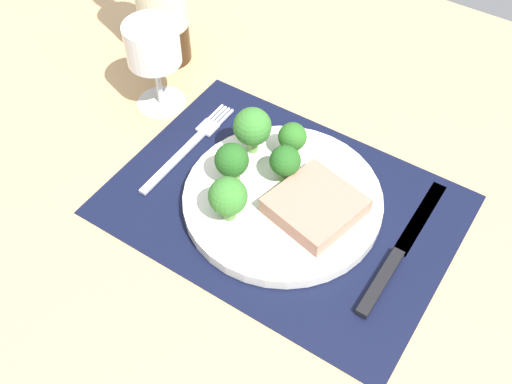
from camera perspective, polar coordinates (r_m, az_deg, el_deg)
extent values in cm
cube|color=tan|center=(78.55, 2.44, -1.92)|extent=(140.00, 110.00, 3.00)
cube|color=black|center=(77.26, 2.48, -1.17)|extent=(42.36, 30.82, 0.30)
cylinder|color=silver|center=(76.52, 2.50, -0.72)|extent=(24.99, 24.99, 1.60)
cube|color=tan|center=(73.68, 5.51, -1.33)|extent=(11.55, 11.70, 2.22)
cylinder|color=#6B994C|center=(80.37, -0.34, 4.50)|extent=(1.45, 1.45, 2.10)
sphere|color=#387A2D|center=(78.14, -0.35, 6.13)|extent=(4.99, 4.99, 4.99)
cylinder|color=#6B994C|center=(76.96, -2.22, 1.62)|extent=(1.95, 1.95, 1.77)
sphere|color=#235B1E|center=(74.95, -2.28, 3.00)|extent=(4.30, 4.30, 4.30)
cylinder|color=#6B994C|center=(80.17, 3.35, 3.98)|extent=(1.99, 1.99, 1.57)
sphere|color=#2D6B23|center=(78.48, 3.42, 5.18)|extent=(3.73, 3.73, 3.73)
cylinder|color=#5B8942|center=(73.29, -2.57, -1.80)|extent=(1.75, 1.75, 1.67)
sphere|color=#387A2D|center=(71.10, -2.65, -0.40)|extent=(4.68, 4.68, 4.68)
cylinder|color=#6B994C|center=(77.10, 2.67, 1.66)|extent=(1.51, 1.51, 1.66)
sphere|color=#235B1E|center=(75.25, 2.74, 2.92)|extent=(3.94, 3.94, 3.94)
cube|color=silver|center=(82.21, -7.73, 2.82)|extent=(1.00, 13.00, 0.50)
cube|color=silver|center=(86.30, -4.53, 6.02)|extent=(2.40, 2.60, 0.40)
cube|color=silver|center=(88.47, -3.81, 7.42)|extent=(0.30, 3.60, 0.35)
cube|color=silver|center=(88.20, -3.49, 7.27)|extent=(0.30, 3.60, 0.35)
cube|color=silver|center=(87.93, -3.17, 7.13)|extent=(0.30, 3.60, 0.35)
cube|color=silver|center=(87.67, -2.85, 6.99)|extent=(0.30, 3.60, 0.35)
cube|color=black|center=(71.38, 11.57, -8.22)|extent=(1.40, 10.00, 0.80)
cube|color=silver|center=(78.36, 15.14, -2.19)|extent=(1.80, 13.00, 0.30)
cylinder|color=beige|center=(94.30, -8.87, 17.24)|extent=(7.51, 7.51, 7.82)
cylinder|color=silver|center=(91.60, -8.82, 8.34)|extent=(7.06, 7.06, 0.40)
cylinder|color=silver|center=(89.14, -9.12, 10.17)|extent=(0.80, 0.80, 7.25)
cylinder|color=silver|center=(85.20, -9.66, 13.51)|extent=(7.53, 7.53, 5.71)
cylinder|color=tan|center=(86.03, -9.54, 12.75)|extent=(6.63, 6.63, 2.88)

